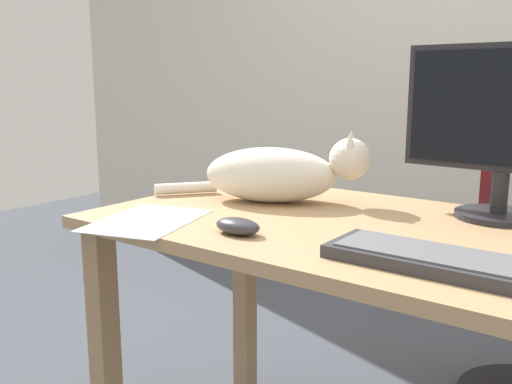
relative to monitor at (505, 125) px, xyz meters
name	(u,v)px	position (x,y,z in m)	size (l,w,h in m)	color
desk	(382,276)	(-0.18, -0.25, -0.34)	(1.38, 0.72, 0.76)	tan
monitor	(505,125)	(0.00, 0.00, 0.00)	(0.48, 0.20, 0.41)	#232328
keyboard	(450,262)	(0.03, -0.45, -0.21)	(0.44, 0.15, 0.03)	#333338
cat	(279,173)	(-0.53, -0.16, -0.15)	(0.57, 0.31, 0.20)	silver
computer_mouse	(238,226)	(-0.42, -0.48, -0.21)	(0.11, 0.06, 0.04)	#333338
paper_sheet	(147,220)	(-0.66, -0.52, -0.23)	(0.21, 0.30, 0.00)	white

